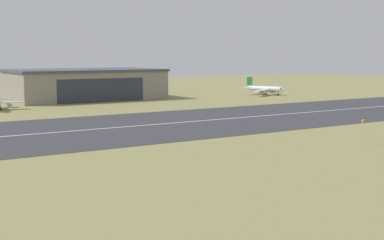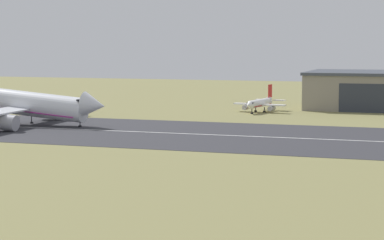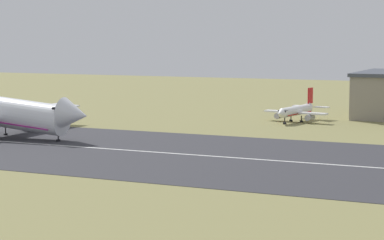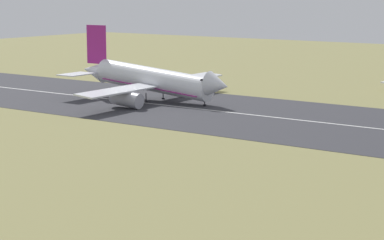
% 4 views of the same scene
% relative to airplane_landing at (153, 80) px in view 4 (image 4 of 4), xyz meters
% --- Properties ---
extents(ground_plane, '(609.86, 609.86, 0.00)m').
position_rel_airplane_landing_xyz_m(ground_plane, '(72.90, -67.96, -5.43)').
color(ground_plane, olive).
extents(airplane_landing, '(47.91, 57.08, 19.41)m').
position_rel_airplane_landing_xyz_m(airplane_landing, '(0.00, 0.00, 0.00)').
color(airplane_landing, silver).
rests_on(airplane_landing, ground_plane).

